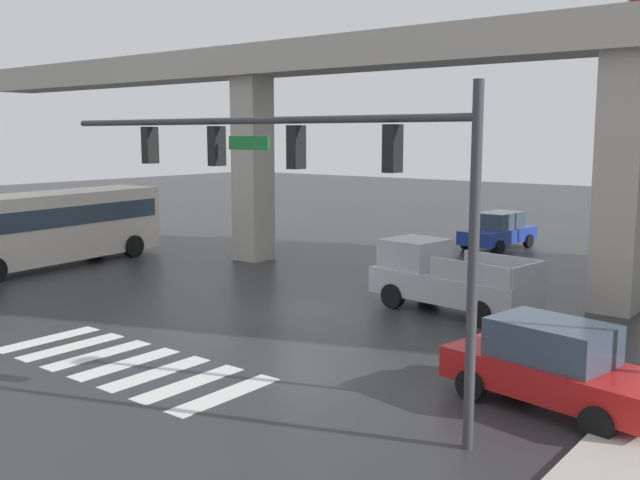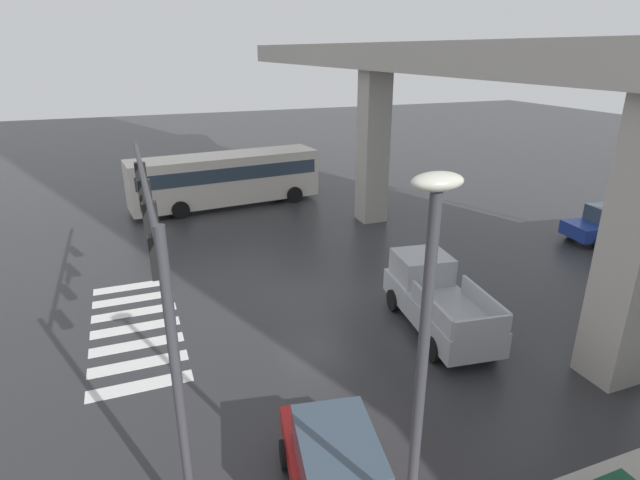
% 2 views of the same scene
% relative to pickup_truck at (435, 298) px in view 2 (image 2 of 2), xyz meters
% --- Properties ---
extents(ground_plane, '(120.00, 120.00, 0.00)m').
position_rel_pickup_truck_xyz_m(ground_plane, '(-3.33, -2.99, -0.99)').
color(ground_plane, '#2D2D30').
extents(crosswalk_stripes, '(7.15, 2.80, 0.01)m').
position_rel_pickup_truck_xyz_m(crosswalk_stripes, '(-3.33, -9.28, -0.98)').
color(crosswalk_stripes, silver).
rests_on(crosswalk_stripes, ground).
extents(elevated_overpass, '(52.35, 2.19, 8.90)m').
position_rel_pickup_truck_xyz_m(elevated_overpass, '(-3.33, 3.01, 6.60)').
color(elevated_overpass, '#ADA89E').
rests_on(elevated_overpass, ground).
extents(pickup_truck, '(5.30, 2.57, 2.08)m').
position_rel_pickup_truck_xyz_m(pickup_truck, '(0.00, 0.00, 0.00)').
color(pickup_truck, '#A8AAAF').
rests_on(pickup_truck, ground).
extents(city_bus, '(3.67, 11.01, 2.99)m').
position_rel_pickup_truck_xyz_m(city_bus, '(-16.20, -3.67, 0.73)').
color(city_bus, beige).
rests_on(city_bus, ground).
extents(sedan_red, '(4.54, 2.50, 1.72)m').
position_rel_pickup_truck_xyz_m(sedan_red, '(5.52, -5.78, -0.14)').
color(sedan_red, red).
rests_on(sedan_red, ground).
extents(sedan_blue, '(2.31, 4.46, 1.72)m').
position_rel_pickup_truck_xyz_m(sedan_blue, '(-3.80, 12.26, -0.14)').
color(sedan_blue, '#1E3899').
rests_on(sedan_blue, ground).
extents(traffic_signal_mast, '(10.89, 0.32, 6.20)m').
position_rel_pickup_truck_xyz_m(traffic_signal_mast, '(1.42, -8.52, 3.68)').
color(traffic_signal_mast, '#38383D').
rests_on(traffic_signal_mast, ground).
extents(street_lamp_near_corner, '(0.44, 0.70, 7.24)m').
position_rel_pickup_truck_xyz_m(street_lamp_near_corner, '(7.40, -5.36, 3.57)').
color(street_lamp_near_corner, '#38383D').
rests_on(street_lamp_near_corner, ground).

